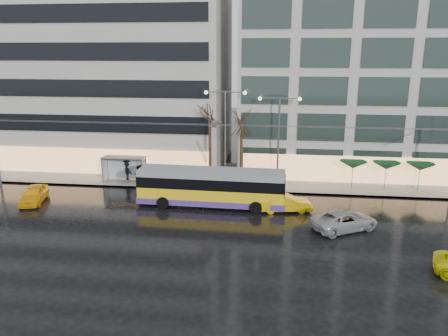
% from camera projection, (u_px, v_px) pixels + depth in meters
% --- Properties ---
extents(ground, '(140.00, 140.00, 0.00)m').
position_uv_depth(ground, '(181.00, 228.00, 32.43)').
color(ground, black).
rests_on(ground, ground).
extents(sidewalk, '(80.00, 10.00, 0.15)m').
position_uv_depth(sidewalk, '(229.00, 176.00, 45.58)').
color(sidewalk, gray).
rests_on(sidewalk, ground).
extents(kerb, '(80.00, 0.10, 0.15)m').
position_uv_depth(kerb, '(223.00, 191.00, 40.84)').
color(kerb, slate).
rests_on(kerb, ground).
extents(building_left, '(34.00, 14.00, 22.00)m').
position_uv_depth(building_left, '(77.00, 65.00, 49.57)').
color(building_left, '#B5B1AD').
rests_on(building_left, sidewalk).
extents(building_right, '(32.00, 14.00, 25.00)m').
position_uv_depth(building_right, '(398.00, 51.00, 45.06)').
color(building_right, '#B5B1AD').
rests_on(building_right, sidewalk).
extents(trolleybus, '(12.41, 4.98, 5.72)m').
position_uv_depth(trolleybus, '(211.00, 188.00, 36.69)').
color(trolleybus, yellow).
rests_on(trolleybus, ground).
extents(catenary, '(42.24, 5.12, 7.00)m').
position_uv_depth(catenary, '(210.00, 149.00, 38.79)').
color(catenary, '#595B60').
rests_on(catenary, ground).
extents(bus_shelter, '(4.20, 1.60, 2.51)m').
position_uv_depth(bus_shelter, '(121.00, 163.00, 43.13)').
color(bus_shelter, '#595B60').
rests_on(bus_shelter, sidewalk).
extents(street_lamp_near, '(3.96, 0.36, 9.03)m').
position_uv_depth(street_lamp_near, '(225.00, 125.00, 40.96)').
color(street_lamp_near, '#595B60').
rests_on(street_lamp_near, sidewalk).
extents(street_lamp_far, '(3.96, 0.36, 8.53)m').
position_uv_depth(street_lamp_far, '(279.00, 129.00, 40.44)').
color(street_lamp_far, '#595B60').
rests_on(street_lamp_far, sidewalk).
extents(tree_a, '(3.20, 3.20, 8.40)m').
position_uv_depth(tree_a, '(210.00, 113.00, 41.04)').
color(tree_a, black).
rests_on(tree_a, sidewalk).
extents(tree_b, '(3.20, 3.20, 7.70)m').
position_uv_depth(tree_b, '(242.00, 120.00, 41.06)').
color(tree_b, black).
rests_on(tree_b, sidewalk).
extents(parasol_a, '(2.50, 2.50, 2.65)m').
position_uv_depth(parasol_a, '(353.00, 165.00, 40.67)').
color(parasol_a, '#595B60').
rests_on(parasol_a, sidewalk).
extents(parasol_b, '(2.50, 2.50, 2.65)m').
position_uv_depth(parasol_b, '(386.00, 166.00, 40.32)').
color(parasol_b, '#595B60').
rests_on(parasol_b, sidewalk).
extents(parasol_c, '(2.50, 2.50, 2.65)m').
position_uv_depth(parasol_c, '(420.00, 167.00, 39.97)').
color(parasol_c, '#595B60').
rests_on(parasol_c, sidewalk).
extents(taxi_a, '(2.70, 4.58, 1.46)m').
position_uv_depth(taxi_a, '(34.00, 194.00, 37.76)').
color(taxi_a, '#FFB90D').
rests_on(taxi_a, ground).
extents(taxi_b, '(4.47, 2.19, 1.41)m').
position_uv_depth(taxi_b, '(285.00, 203.00, 35.71)').
color(taxi_b, yellow).
rests_on(taxi_b, ground).
extents(sedan_silver, '(5.56, 4.50, 1.41)m').
position_uv_depth(sedan_silver, '(344.00, 220.00, 32.04)').
color(sedan_silver, '#A9A9AD').
rests_on(sedan_silver, ground).
extents(pedestrian_a, '(1.00, 1.02, 2.19)m').
position_uv_depth(pedestrian_a, '(141.00, 167.00, 43.34)').
color(pedestrian_a, black).
rests_on(pedestrian_a, sidewalk).
extents(pedestrian_b, '(0.97, 0.78, 1.92)m').
position_uv_depth(pedestrian_b, '(138.00, 175.00, 42.23)').
color(pedestrian_b, black).
rests_on(pedestrian_b, sidewalk).
extents(pedestrian_c, '(1.37, 1.24, 2.11)m').
position_uv_depth(pedestrian_c, '(127.00, 169.00, 43.79)').
color(pedestrian_c, black).
rests_on(pedestrian_c, sidewalk).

